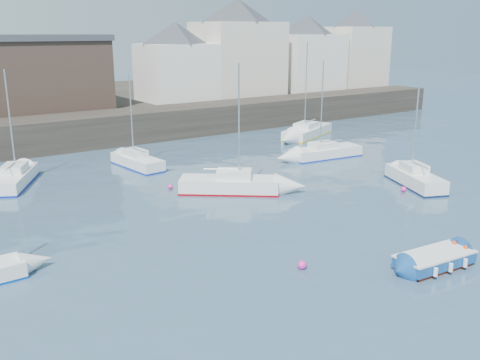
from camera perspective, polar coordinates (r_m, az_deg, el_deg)
water at (r=26.45m, az=14.93°, el=-8.98°), size 220.00×220.00×0.00m
quay_wall at (r=54.54m, az=-13.75°, el=5.41°), size 90.00×5.00×3.00m
land_strip at (r=71.52m, az=-18.92°, el=7.29°), size 90.00×32.00×2.80m
bldg_east_a at (r=69.21m, az=-0.23°, el=14.03°), size 13.36×13.36×11.80m
bldg_east_b at (r=75.55m, az=7.12°, el=13.33°), size 11.88×11.88×9.95m
bldg_east_c at (r=81.72m, az=12.04°, el=13.64°), size 11.14×11.14×10.95m
bldg_east_d at (r=64.24m, az=-6.82°, el=12.50°), size 11.14×11.14×8.95m
warehouse at (r=59.91m, az=-22.31°, el=10.53°), size 16.40×10.40×7.60m
blue_dinghy at (r=26.96m, az=20.04°, el=-7.97°), size 4.06×2.21×0.75m
sailboat_b at (r=36.83m, az=-1.10°, el=-0.45°), size 6.73×5.87×8.76m
sailboat_c at (r=40.30m, az=18.15°, el=0.20°), size 3.89×6.05×7.61m
sailboat_d at (r=47.56m, az=9.10°, el=2.98°), size 6.75×2.76×8.38m
sailboat_f at (r=44.37m, az=-10.92°, el=2.00°), size 2.50×5.89×7.43m
sailboat_g at (r=57.00m, az=7.19°, el=5.19°), size 7.97×5.42×9.68m
sailboat_h at (r=41.84m, az=-22.95°, el=0.21°), size 4.72×6.59×8.19m
buoy_near at (r=25.59m, az=6.62°, el=-9.39°), size 0.44×0.44×0.44m
buoy_mid at (r=38.75m, az=17.02°, el=-1.21°), size 0.39×0.39×0.39m
buoy_far at (r=38.01m, az=-7.45°, el=-0.96°), size 0.37×0.37×0.37m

